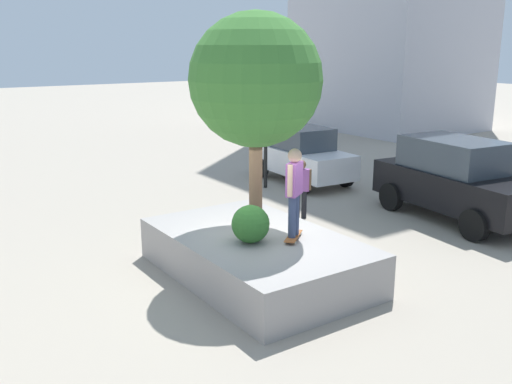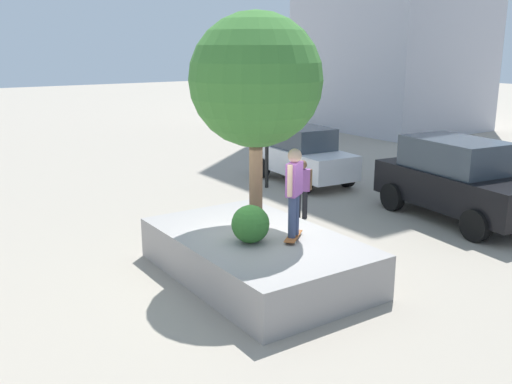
{
  "view_description": "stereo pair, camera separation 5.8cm",
  "coord_description": "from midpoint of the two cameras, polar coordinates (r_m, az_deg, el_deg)",
  "views": [
    {
      "loc": [
        8.94,
        -6.25,
        4.57
      ],
      "look_at": [
        0.02,
        -0.17,
        1.78
      ],
      "focal_mm": 39.75,
      "sensor_mm": 36.0,
      "label": 1
    },
    {
      "loc": [
        8.97,
        -6.21,
        4.57
      ],
      "look_at": [
        0.02,
        -0.17,
        1.78
      ],
      "focal_mm": 39.75,
      "sensor_mm": 36.0,
      "label": 2
    }
  ],
  "objects": [
    {
      "name": "police_car",
      "position": [
        19.54,
        4.5,
        3.82
      ],
      "size": [
        4.19,
        2.15,
        1.9
      ],
      "color": "white",
      "rests_on": "ground"
    },
    {
      "name": "ground_plane",
      "position": [
        11.83,
        0.48,
        -8.23
      ],
      "size": [
        120.0,
        120.0,
        0.0
      ],
      "primitive_type": "plane",
      "color": "#9E9384"
    },
    {
      "name": "skateboarder",
      "position": [
        10.91,
        3.72,
        0.59
      ],
      "size": [
        0.42,
        0.51,
        1.74
      ],
      "color": "navy",
      "rests_on": "skateboard"
    },
    {
      "name": "pedestrian_crossing",
      "position": [
        15.33,
        4.45,
        0.74
      ],
      "size": [
        0.43,
        0.44,
        1.62
      ],
      "color": "black",
      "rests_on": "ground"
    },
    {
      "name": "planter_ledge",
      "position": [
        11.56,
        -0.14,
        -6.44
      ],
      "size": [
        4.76,
        2.94,
        0.88
      ],
      "primitive_type": "cube",
      "color": "gray",
      "rests_on": "ground"
    },
    {
      "name": "boxwood_shrub",
      "position": [
        10.91,
        -0.7,
        -3.24
      ],
      "size": [
        0.74,
        0.74,
        0.74
      ],
      "primitive_type": "sphere",
      "color": "#2D6628",
      "rests_on": "planter_ledge"
    },
    {
      "name": "sedan_parked",
      "position": [
        16.12,
        19.43,
        1.24
      ],
      "size": [
        4.87,
        2.62,
        2.17
      ],
      "color": "black",
      "rests_on": "ground"
    },
    {
      "name": "plaza_tree",
      "position": [
        11.55,
        -0.18,
        11.13
      ],
      "size": [
        2.71,
        2.71,
        4.38
      ],
      "color": "brown",
      "rests_on": "planter_ledge"
    },
    {
      "name": "traffic_light_median",
      "position": [
        18.34,
        0.87,
        10.08
      ],
      "size": [
        0.35,
        0.37,
        4.64
      ],
      "color": "black",
      "rests_on": "ground"
    },
    {
      "name": "skateboard",
      "position": [
        11.2,
        3.63,
        -4.48
      ],
      "size": [
        0.68,
        0.75,
        0.07
      ],
      "color": "brown",
      "rests_on": "planter_ledge"
    }
  ]
}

